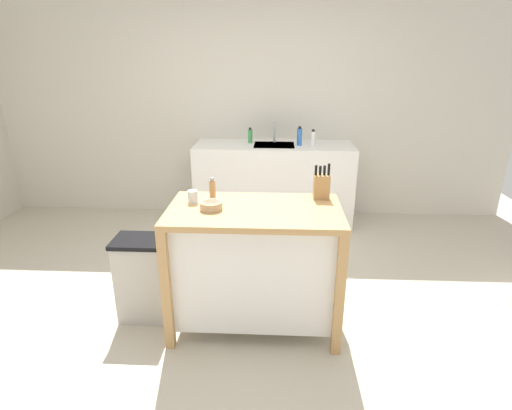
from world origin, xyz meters
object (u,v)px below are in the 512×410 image
object	(u,v)px
bowl_ceramic_wide	(211,205)
trash_bin	(143,278)
knife_block	(321,186)
bottle_dish_soap	(300,137)
kitchen_island	(255,261)
pepper_grinder	(212,189)
bottle_spray_cleaner	(250,136)
drinking_cup	(193,197)
bottle_hand_soap	(313,139)
sink_faucet	(274,132)

from	to	relation	value
bowl_ceramic_wide	trash_bin	distance (m)	0.81
knife_block	bottle_dish_soap	xyz separation A→B (m)	(-0.07, 1.68, 0.02)
kitchen_island	pepper_grinder	size ratio (longest dim) A/B	7.06
pepper_grinder	bottle_spray_cleaner	world-z (taller)	bottle_spray_cleaner
drinking_cup	bottle_hand_soap	distance (m)	2.01
bowl_ceramic_wide	bottle_dish_soap	size ratio (longest dim) A/B	0.71
kitchen_island	bowl_ceramic_wide	xyz separation A→B (m)	(-0.28, -0.03, 0.42)
trash_bin	drinking_cup	bearing A→B (deg)	7.14
bottle_spray_cleaner	trash_bin	bearing A→B (deg)	-108.45
knife_block	sink_faucet	bearing A→B (deg)	100.54
pepper_grinder	bottle_dish_soap	distance (m)	1.88
drinking_cup	trash_bin	distance (m)	0.73
bottle_dish_soap	sink_faucet	bearing A→B (deg)	147.71
drinking_cup	bottle_hand_soap	world-z (taller)	bottle_hand_soap
knife_block	trash_bin	bearing A→B (deg)	-171.58
kitchen_island	sink_faucet	size ratio (longest dim) A/B	5.25
pepper_grinder	drinking_cup	bearing A→B (deg)	-149.64
kitchen_island	bottle_spray_cleaner	bearing A→B (deg)	94.46
trash_bin	bottle_hand_soap	bearing A→B (deg)	53.58
knife_block	drinking_cup	xyz separation A→B (m)	(-0.88, -0.14, -0.05)
bowl_ceramic_wide	drinking_cup	size ratio (longest dim) A/B	1.67
trash_bin	sink_faucet	size ratio (longest dim) A/B	2.86
trash_bin	sink_faucet	bearing A→B (deg)	65.54
bottle_dish_soap	kitchen_island	bearing A→B (deg)	-101.43
drinking_cup	sink_faucet	distance (m)	2.07
sink_faucet	bottle_spray_cleaner	distance (m)	0.28
knife_block	bowl_ceramic_wide	xyz separation A→B (m)	(-0.74, -0.26, -0.06)
kitchen_island	knife_block	xyz separation A→B (m)	(0.46, 0.23, 0.48)
kitchen_island	bottle_hand_soap	distance (m)	2.00
bowl_ceramic_wide	pepper_grinder	bearing A→B (deg)	95.76
sink_faucet	trash_bin	bearing A→B (deg)	-114.46
bottle_dish_soap	bottle_hand_soap	bearing A→B (deg)	-18.74
drinking_cup	bottle_dish_soap	xyz separation A→B (m)	(0.81, 1.82, 0.07)
drinking_cup	trash_bin	size ratio (longest dim) A/B	0.14
knife_block	bottle_hand_soap	distance (m)	1.64
kitchen_island	sink_faucet	xyz separation A→B (m)	(0.11, 2.08, 0.52)
bottle_spray_cleaner	bottle_hand_soap	size ratio (longest dim) A/B	0.92
sink_faucet	bottle_hand_soap	size ratio (longest dim) A/B	1.19
kitchen_island	bowl_ceramic_wide	bearing A→B (deg)	-173.02
bowl_ceramic_wide	bottle_spray_cleaner	xyz separation A→B (m)	(0.12, 2.05, 0.07)
pepper_grinder	bottle_spray_cleaner	bearing A→B (deg)	85.58
kitchen_island	bottle_hand_soap	world-z (taller)	bottle_hand_soap
pepper_grinder	bottle_dish_soap	size ratio (longest dim) A/B	0.80
trash_bin	bottle_hand_soap	distance (m)	2.36
bottle_dish_soap	knife_block	bearing A→B (deg)	-87.57
bottle_hand_soap	drinking_cup	bearing A→B (deg)	-118.25
trash_bin	bottle_dish_soap	xyz separation A→B (m)	(1.20, 1.87, 0.69)
pepper_grinder	sink_faucet	size ratio (longest dim) A/B	0.74
drinking_cup	bottle_spray_cleaner	xyz separation A→B (m)	(0.27, 1.93, 0.05)
knife_block	sink_faucet	world-z (taller)	knife_block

